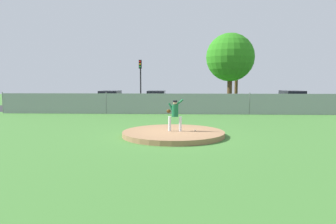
{
  "coord_description": "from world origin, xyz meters",
  "views": [
    {
      "loc": [
        0.44,
        -14.92,
        2.64
      ],
      "look_at": [
        -0.31,
        1.08,
        1.05
      ],
      "focal_mm": 33.8,
      "sensor_mm": 36.0,
      "label": 1
    }
  ],
  "objects_px": {
    "parked_car_navy": "(292,101)",
    "parked_car_white": "(156,100)",
    "traffic_light_near": "(140,74)",
    "parked_car_silver": "(110,100)",
    "traffic_cone_orange": "(87,104)",
    "pitcher_youth": "(175,112)",
    "baseball": "(195,130)"
  },
  "relations": [
    {
      "from": "traffic_light_near",
      "to": "parked_car_silver",
      "type": "bearing_deg",
      "value": -122.55
    },
    {
      "from": "baseball",
      "to": "parked_car_silver",
      "type": "height_order",
      "value": "parked_car_silver"
    },
    {
      "from": "baseball",
      "to": "parked_car_white",
      "type": "xyz_separation_m",
      "value": [
        -3.09,
        14.62,
        0.54
      ]
    },
    {
      "from": "parked_car_white",
      "to": "traffic_light_near",
      "type": "height_order",
      "value": "traffic_light_near"
    },
    {
      "from": "pitcher_youth",
      "to": "baseball",
      "type": "height_order",
      "value": "pitcher_youth"
    },
    {
      "from": "parked_car_navy",
      "to": "traffic_light_near",
      "type": "bearing_deg",
      "value": 164.33
    },
    {
      "from": "baseball",
      "to": "traffic_cone_orange",
      "type": "xyz_separation_m",
      "value": [
        -10.4,
        16.72,
        -0.01
      ]
    },
    {
      "from": "baseball",
      "to": "parked_car_white",
      "type": "height_order",
      "value": "parked_car_white"
    },
    {
      "from": "parked_car_navy",
      "to": "parked_car_white",
      "type": "relative_size",
      "value": 1.11
    },
    {
      "from": "baseball",
      "to": "traffic_cone_orange",
      "type": "distance_m",
      "value": 19.69
    },
    {
      "from": "parked_car_white",
      "to": "traffic_light_near",
      "type": "distance_m",
      "value": 4.81
    },
    {
      "from": "parked_car_white",
      "to": "traffic_light_near",
      "type": "bearing_deg",
      "value": 118.66
    },
    {
      "from": "parked_car_white",
      "to": "traffic_cone_orange",
      "type": "xyz_separation_m",
      "value": [
        -7.31,
        2.1,
        -0.55
      ]
    },
    {
      "from": "parked_car_silver",
      "to": "parked_car_white",
      "type": "relative_size",
      "value": 1.15
    },
    {
      "from": "pitcher_youth",
      "to": "traffic_cone_orange",
      "type": "height_order",
      "value": "pitcher_youth"
    },
    {
      "from": "baseball",
      "to": "traffic_cone_orange",
      "type": "relative_size",
      "value": 0.13
    },
    {
      "from": "parked_car_navy",
      "to": "parked_car_white",
      "type": "bearing_deg",
      "value": 178.05
    },
    {
      "from": "parked_car_silver",
      "to": "parked_car_white",
      "type": "xyz_separation_m",
      "value": [
        4.36,
        0.12,
        -0.01
      ]
    },
    {
      "from": "pitcher_youth",
      "to": "parked_car_navy",
      "type": "height_order",
      "value": "pitcher_youth"
    },
    {
      "from": "parked_car_silver",
      "to": "pitcher_youth",
      "type": "bearing_deg",
      "value": -66.09
    },
    {
      "from": "parked_car_silver",
      "to": "traffic_cone_orange",
      "type": "distance_m",
      "value": 3.72
    },
    {
      "from": "parked_car_navy",
      "to": "pitcher_youth",
      "type": "bearing_deg",
      "value": -125.89
    },
    {
      "from": "parked_car_silver",
      "to": "traffic_cone_orange",
      "type": "xyz_separation_m",
      "value": [
        -2.94,
        2.21,
        -0.56
      ]
    },
    {
      "from": "pitcher_youth",
      "to": "traffic_cone_orange",
      "type": "bearing_deg",
      "value": 119.25
    },
    {
      "from": "traffic_cone_orange",
      "to": "baseball",
      "type": "bearing_deg",
      "value": -58.13
    },
    {
      "from": "parked_car_silver",
      "to": "traffic_light_near",
      "type": "height_order",
      "value": "traffic_light_near"
    },
    {
      "from": "pitcher_youth",
      "to": "traffic_light_near",
      "type": "relative_size",
      "value": 0.32
    },
    {
      "from": "pitcher_youth",
      "to": "parked_car_white",
      "type": "bearing_deg",
      "value": 98.15
    },
    {
      "from": "parked_car_white",
      "to": "parked_car_navy",
      "type": "bearing_deg",
      "value": -1.95
    },
    {
      "from": "parked_car_white",
      "to": "parked_car_silver",
      "type": "bearing_deg",
      "value": -178.47
    },
    {
      "from": "parked_car_navy",
      "to": "parked_car_white",
      "type": "xyz_separation_m",
      "value": [
        -12.44,
        0.42,
        -0.02
      ]
    },
    {
      "from": "pitcher_youth",
      "to": "traffic_light_near",
      "type": "height_order",
      "value": "traffic_light_near"
    }
  ]
}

